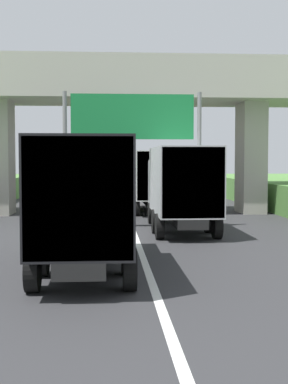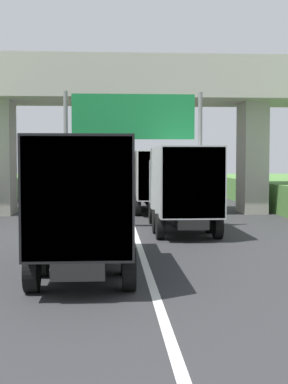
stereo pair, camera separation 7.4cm
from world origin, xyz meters
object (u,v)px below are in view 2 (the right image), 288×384
object	(u,v)px
truck_black	(85,198)
truck_silver	(181,184)
truck_yellow	(101,177)
overhead_highway_sign	(133,127)
truck_orange	(155,178)

from	to	relation	value
truck_black	truck_silver	size ratio (longest dim) A/B	1.00
truck_black	truck_yellow	world-z (taller)	same
truck_black	truck_silver	distance (m)	8.59
overhead_highway_sign	truck_black	distance (m)	9.19
truck_orange	truck_silver	distance (m)	8.62
overhead_highway_sign	truck_black	bearing A→B (deg)	-100.56
overhead_highway_sign	truck_yellow	world-z (taller)	overhead_highway_sign
overhead_highway_sign	truck_silver	xyz separation A→B (m)	(1.93, -0.90, -2.41)
truck_orange	truck_black	bearing A→B (deg)	-100.84
overhead_highway_sign	truck_yellow	bearing A→B (deg)	99.23
truck_yellow	truck_orange	bearing A→B (deg)	-32.43
overhead_highway_sign	truck_black	size ratio (longest dim) A/B	0.81
truck_silver	overhead_highway_sign	bearing A→B (deg)	155.02
overhead_highway_sign	truck_silver	bearing A→B (deg)	-24.98
overhead_highway_sign	truck_silver	distance (m)	3.22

